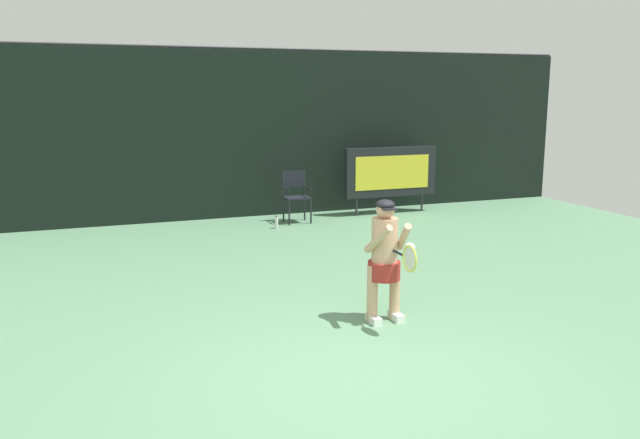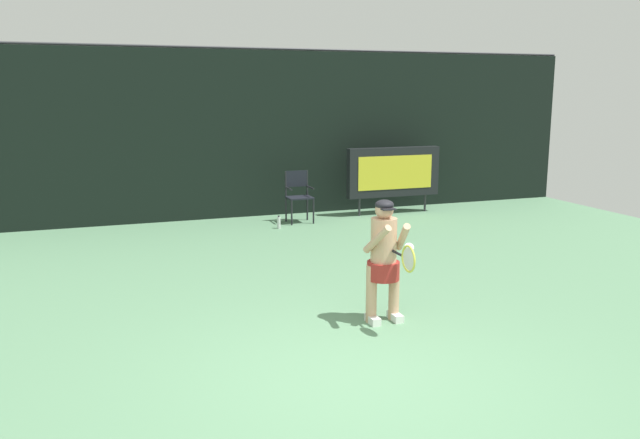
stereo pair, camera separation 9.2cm
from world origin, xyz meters
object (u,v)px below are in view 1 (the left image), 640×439
object	(u,v)px
scoreboard	(390,172)
water_bottle	(276,223)
umpire_chair	(296,193)
tennis_player	(385,256)
tennis_racket	(409,258)

from	to	relation	value
scoreboard	water_bottle	world-z (taller)	scoreboard
umpire_chair	water_bottle	world-z (taller)	umpire_chair
tennis_player	tennis_racket	xyz separation A→B (m)	(0.05, -0.50, 0.09)
tennis_player	tennis_racket	bearing A→B (deg)	-84.06
scoreboard	tennis_racket	world-z (taller)	scoreboard
water_bottle	scoreboard	bearing A→B (deg)	13.50
umpire_chair	water_bottle	xyz separation A→B (m)	(-0.59, -0.50, -0.50)
umpire_chair	tennis_player	bearing A→B (deg)	-98.55
tennis_player	tennis_racket	size ratio (longest dim) A/B	2.47
scoreboard	tennis_racket	distance (m)	7.51
umpire_chair	water_bottle	distance (m)	0.92
scoreboard	tennis_player	world-z (taller)	scoreboard
water_bottle	tennis_racket	distance (m)	6.16
scoreboard	water_bottle	distance (m)	3.09
tennis_racket	umpire_chair	bearing A→B (deg)	78.47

